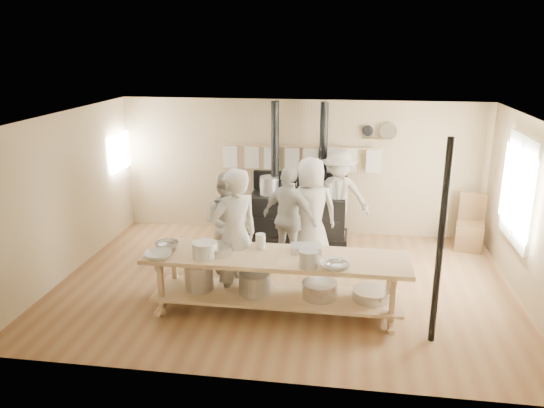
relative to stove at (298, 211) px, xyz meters
name	(u,v)px	position (x,y,z in m)	size (l,w,h in m)	color
ground	(284,284)	(0.01, -2.12, -0.52)	(7.00, 7.00, 0.00)	brown
room_shell	(285,184)	(0.01, -2.12, 1.10)	(7.00, 7.00, 7.00)	tan
window_right	(519,190)	(3.48, -1.52, 0.98)	(0.09, 1.50, 1.65)	beige
left_opening	(120,152)	(-3.44, -0.12, 1.08)	(0.00, 0.90, 0.90)	white
stove	(298,211)	(0.00, 0.00, 0.00)	(1.90, 0.75, 2.60)	black
towel_rail	(300,156)	(0.01, 0.28, 1.03)	(3.00, 0.04, 0.47)	tan
back_wall_shelf	(379,134)	(1.47, 0.32, 1.48)	(0.63, 0.14, 0.32)	tan
prep_table	(275,278)	(0.00, -3.02, 0.00)	(3.60, 0.90, 0.85)	tan
support_post	(440,245)	(2.06, -3.47, 0.78)	(0.08, 0.08, 2.60)	black
cook_far_left	(235,237)	(-0.62, -2.77, 0.47)	(0.73, 0.48, 1.99)	#A39F90
cook_left	(227,223)	(-0.97, -1.76, 0.32)	(0.82, 0.64, 1.68)	#A39F90
cook_center	(311,211)	(0.33, -1.20, 0.40)	(0.90, 0.58, 1.83)	#A39F90
cook_right	(289,219)	(0.01, -1.50, 0.35)	(1.02, 0.43, 1.75)	#A39F90
cook_by_window	(338,197)	(0.77, -0.17, 0.37)	(1.15, 0.66, 1.78)	#A39F90
chair	(470,233)	(3.16, -0.15, -0.22)	(0.57, 0.57, 1.01)	brown
bowl_white_a	(158,255)	(-1.54, -3.35, 0.37)	(0.36, 0.36, 0.09)	white
bowl_steel_a	(167,245)	(-1.54, -3.00, 0.38)	(0.33, 0.33, 0.10)	silver
bowl_white_b	(335,266)	(0.81, -3.35, 0.37)	(0.37, 0.37, 0.09)	white
bowl_steel_b	(337,266)	(0.83, -3.35, 0.37)	(0.29, 0.29, 0.09)	silver
roasting_pan	(306,248)	(0.40, -2.81, 0.37)	(0.41, 0.27, 0.09)	#B2B2B7
mixing_bowl_large	(219,250)	(-0.78, -3.08, 0.39)	(0.38, 0.38, 0.12)	silver
bucket_galv	(308,259)	(0.47, -3.35, 0.44)	(0.25, 0.25, 0.23)	gray
deep_bowl_enamel	(205,250)	(-0.93, -3.21, 0.43)	(0.33, 0.33, 0.21)	white
pitcher	(260,241)	(-0.25, -2.80, 0.44)	(0.14, 0.14, 0.22)	white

